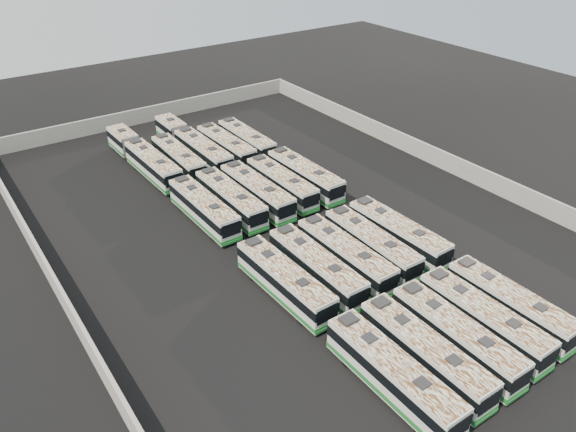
# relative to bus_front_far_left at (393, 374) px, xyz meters

# --- Properties ---
(ground) EXTENTS (140.00, 140.00, 0.00)m
(ground) POSITION_rel_bus_front_far_left_xyz_m (6.82, 19.73, -1.60)
(ground) COLOR black
(ground) RESTS_ON ground
(perimeter_wall) EXTENTS (45.20, 73.20, 2.20)m
(perimeter_wall) POSITION_rel_bus_front_far_left_xyz_m (6.82, 19.73, -0.50)
(perimeter_wall) COLOR slate
(perimeter_wall) RESTS_ON ground
(bus_front_far_left) EXTENTS (2.39, 11.11, 3.13)m
(bus_front_far_left) POSITION_rel_bus_front_far_left_xyz_m (0.00, 0.00, 0.00)
(bus_front_far_left) COLOR #B9BCB5
(bus_front_far_left) RESTS_ON ground
(bus_front_left) EXTENTS (2.45, 11.00, 3.09)m
(bus_front_left) POSITION_rel_bus_front_far_left_xyz_m (3.17, 0.15, -0.02)
(bus_front_left) COLOR #B9BCB5
(bus_front_left) RESTS_ON ground
(bus_front_center) EXTENTS (2.52, 10.98, 3.08)m
(bus_front_center) POSITION_rel_bus_front_far_left_xyz_m (6.28, 0.04, -0.02)
(bus_front_center) COLOR #B9BCB5
(bus_front_center) RESTS_ON ground
(bus_front_right) EXTENTS (2.33, 10.89, 3.06)m
(bus_front_right) POSITION_rel_bus_front_far_left_xyz_m (9.36, 0.12, -0.03)
(bus_front_right) COLOR #B9BCB5
(bus_front_right) RESTS_ON ground
(bus_front_far_right) EXTENTS (2.29, 10.69, 3.01)m
(bus_front_far_right) POSITION_rel_bus_front_far_left_xyz_m (12.53, 0.06, -0.06)
(bus_front_far_right) COLOR #B9BCB5
(bus_front_far_right) RESTS_ON ground
(bus_midfront_far_left) EXTENTS (2.54, 11.03, 3.09)m
(bus_midfront_far_left) POSITION_rel_bus_front_far_left_xyz_m (-0.09, 12.41, -0.02)
(bus_midfront_far_left) COLOR #B9BCB5
(bus_midfront_far_left) RESTS_ON ground
(bus_midfront_left) EXTENTS (2.38, 11.00, 3.09)m
(bus_midfront_left) POSITION_rel_bus_front_far_left_xyz_m (3.18, 12.42, -0.02)
(bus_midfront_left) COLOR #B9BCB5
(bus_midfront_left) RESTS_ON ground
(bus_midfront_center) EXTENTS (2.37, 10.97, 3.09)m
(bus_midfront_center) POSITION_rel_bus_front_far_left_xyz_m (6.31, 12.39, -0.02)
(bus_midfront_center) COLOR #B9BCB5
(bus_midfront_center) RESTS_ON ground
(bus_midfront_right) EXTENTS (2.52, 10.88, 3.05)m
(bus_midfront_right) POSITION_rel_bus_front_far_left_xyz_m (9.35, 12.37, -0.04)
(bus_midfront_right) COLOR #B9BCB5
(bus_midfront_right) RESTS_ON ground
(bus_midfront_far_right) EXTENTS (2.58, 11.08, 3.11)m
(bus_midfront_far_right) POSITION_rel_bus_front_far_left_xyz_m (12.55, 12.27, -0.01)
(bus_midfront_far_right) COLOR #B9BCB5
(bus_midfront_far_right) RESTS_ON ground
(bus_midback_far_left) EXTENTS (2.41, 10.95, 3.08)m
(bus_midback_far_left) POSITION_rel_bus_front_far_left_xyz_m (0.03, 26.77, -0.03)
(bus_midback_far_left) COLOR #B9BCB5
(bus_midback_far_left) RESTS_ON ground
(bus_midback_left) EXTENTS (2.35, 10.99, 3.09)m
(bus_midback_left) POSITION_rel_bus_front_far_left_xyz_m (3.17, 26.89, -0.02)
(bus_midback_left) COLOR #B9BCB5
(bus_midback_left) RESTS_ON ground
(bus_midback_center) EXTENTS (2.46, 11.12, 3.12)m
(bus_midback_center) POSITION_rel_bus_front_far_left_xyz_m (6.21, 26.64, -0.00)
(bus_midback_center) COLOR #B9BCB5
(bus_midback_center) RESTS_ON ground
(bus_midback_right) EXTENTS (2.28, 10.70, 3.01)m
(bus_midback_right) POSITION_rel_bus_front_far_left_xyz_m (9.48, 26.82, -0.06)
(bus_midback_right) COLOR #B9BCB5
(bus_midback_right) RESTS_ON ground
(bus_midback_far_right) EXTENTS (2.54, 11.20, 3.14)m
(bus_midback_far_right) POSITION_rel_bus_front_far_left_xyz_m (12.56, 26.76, 0.01)
(bus_midback_far_right) COLOR #B9BCB5
(bus_midback_far_right) RESTS_ON ground
(bus_back_far_left) EXTENTS (2.64, 16.97, 3.07)m
(bus_back_far_left) POSITION_rel_bus_front_far_left_xyz_m (-0.13, 41.96, -0.03)
(bus_back_far_left) COLOR #B9BCB5
(bus_back_far_left) RESTS_ON ground
(bus_back_left) EXTENTS (2.45, 10.71, 3.00)m
(bus_back_left) POSITION_rel_bus_front_far_left_xyz_m (3.09, 38.99, -0.06)
(bus_back_left) COLOR #B9BCB5
(bus_back_left) RESTS_ON ground
(bus_back_center) EXTENTS (2.34, 17.07, 3.09)m
(bus_back_center) POSITION_rel_bus_front_far_left_xyz_m (6.30, 41.81, -0.02)
(bus_back_center) COLOR #B9BCB5
(bus_back_center) RESTS_ON ground
(bus_back_right) EXTENTS (2.44, 10.77, 3.02)m
(bus_back_right) POSITION_rel_bus_front_far_left_xyz_m (9.43, 38.86, -0.05)
(bus_back_right) COLOR #B9BCB5
(bus_back_right) RESTS_ON ground
(bus_back_far_right) EXTENTS (2.34, 10.66, 3.00)m
(bus_back_far_right) POSITION_rel_bus_front_far_left_xyz_m (12.51, 39.05, -0.07)
(bus_back_far_right) COLOR #B9BCB5
(bus_back_far_right) RESTS_ON ground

